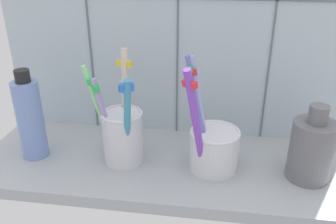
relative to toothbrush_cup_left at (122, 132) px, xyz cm
name	(u,v)px	position (x,y,z in cm)	size (l,w,h in cm)	color
counter_slab	(169,166)	(7.52, 0.73, -6.36)	(64.00, 22.00, 2.00)	#9EA3A8
tile_wall_back	(178,24)	(7.52, 12.72, 15.14)	(64.00, 2.20, 45.00)	#B2C1CC
toothbrush_cup_left	(122,132)	(0.00, 0.00, 0.00)	(8.73, 8.73, 18.49)	silver
toothbrush_cup_right	(212,145)	(14.67, -0.12, -1.07)	(9.06, 10.90, 18.82)	silver
ceramic_vase	(312,149)	(29.57, -0.49, -0.29)	(6.56, 6.56, 12.26)	slate
soap_bottle	(30,118)	(-15.45, -0.51, 1.70)	(4.32, 4.32, 15.46)	#758FD2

